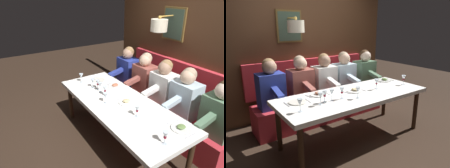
{
  "view_description": "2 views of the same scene",
  "coord_description": "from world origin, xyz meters",
  "views": [
    {
      "loc": [
        -1.49,
        -2.12,
        2.22
      ],
      "look_at": [
        0.05,
        0.26,
        0.92
      ],
      "focal_mm": 32.46,
      "sensor_mm": 36.0,
      "label": 1
    },
    {
      "loc": [
        -2.28,
        1.92,
        1.73
      ],
      "look_at": [
        0.05,
        0.26,
        0.92
      ],
      "focal_mm": 33.75,
      "sensor_mm": 36.0,
      "label": 2
    }
  ],
  "objects": [
    {
      "name": "wine_glass_2",
      "position": [
        -0.1,
        -1.0,
        0.86
      ],
      "size": [
        0.07,
        0.07,
        0.16
      ],
      "color": "silver",
      "rests_on": "dining_table"
    },
    {
      "name": "wine_glass_0",
      "position": [
        -0.18,
        0.08,
        0.86
      ],
      "size": [
        0.07,
        0.07,
        0.16
      ],
      "color": "silver",
      "rests_on": "dining_table"
    },
    {
      "name": "banquette_bench",
      "position": [
        0.89,
        0.0,
        0.23
      ],
      "size": [
        0.52,
        2.51,
        0.45
      ],
      "primitive_type": "cube",
      "color": "red",
      "rests_on": "ground_plane"
    },
    {
      "name": "wine_glass_7",
      "position": [
        -0.02,
        -0.44,
        0.86
      ],
      "size": [
        0.07,
        0.07,
        0.16
      ],
      "color": "silver",
      "rests_on": "dining_table"
    },
    {
      "name": "diner_near",
      "position": [
        0.88,
        -0.47,
        0.82
      ],
      "size": [
        0.6,
        0.4,
        0.79
      ],
      "color": "silver",
      "rests_on": "banquette_bench"
    },
    {
      "name": "place_setting_1",
      "position": [
        0.14,
        0.85,
        0.75
      ],
      "size": [
        0.24,
        0.31,
        0.01
      ],
      "color": "silver",
      "rests_on": "dining_table"
    },
    {
      "name": "wine_glass_4",
      "position": [
        -0.05,
        0.54,
        0.86
      ],
      "size": [
        0.07,
        0.07,
        0.16
      ],
      "color": "silver",
      "rests_on": "dining_table"
    },
    {
      "name": "diner_middle",
      "position": [
        0.88,
        -0.03,
        0.82
      ],
      "size": [
        0.6,
        0.4,
        0.79
      ],
      "color": "white",
      "rests_on": "banquette_bench"
    },
    {
      "name": "wine_glass_1",
      "position": [
        -0.06,
        0.44,
        0.86
      ],
      "size": [
        0.07,
        0.07,
        0.16
      ],
      "color": "silver",
      "rests_on": "dining_table"
    },
    {
      "name": "ground_plane",
      "position": [
        0.0,
        0.0,
        0.0
      ],
      "size": [
        12.0,
        12.0,
        0.0
      ],
      "primitive_type": "plane",
      "color": "#332319"
    },
    {
      "name": "dining_table",
      "position": [
        0.0,
        0.0,
        0.67
      ],
      "size": [
        0.9,
        2.31,
        0.74
      ],
      "color": "white",
      "rests_on": "ground_plane"
    },
    {
      "name": "place_setting_0",
      "position": [
        0.25,
        -0.93,
        0.75
      ],
      "size": [
        0.24,
        0.32,
        0.05
      ],
      "color": "silver",
      "rests_on": "dining_table"
    },
    {
      "name": "diner_farthest",
      "position": [
        0.88,
        0.95,
        0.82
      ],
      "size": [
        0.6,
        0.4,
        0.79
      ],
      "color": "#283893",
      "rests_on": "banquette_bench"
    },
    {
      "name": "wine_glass_6",
      "position": [
        -0.07,
        0.28,
        0.86
      ],
      "size": [
        0.07,
        0.07,
        0.16
      ],
      "color": "silver",
      "rests_on": "dining_table"
    },
    {
      "name": "wine_glass_3",
      "position": [
        -0.09,
        0.63,
        0.86
      ],
      "size": [
        0.07,
        0.07,
        0.16
      ],
      "color": "silver",
      "rests_on": "dining_table"
    },
    {
      "name": "back_wall_panel",
      "position": [
        1.46,
        0.01,
        1.37
      ],
      "size": [
        0.59,
        3.71,
        2.9
      ],
      "color": "#51331E",
      "rests_on": "ground_plane"
    },
    {
      "name": "diner_nearest",
      "position": [
        0.88,
        -1.01,
        0.82
      ],
      "size": [
        0.6,
        0.4,
        0.79
      ],
      "color": "#567A5B",
      "rests_on": "banquette_bench"
    },
    {
      "name": "place_setting_2",
      "position": [
        0.25,
        0.47,
        0.75
      ],
      "size": [
        0.24,
        0.32,
        0.05
      ],
      "color": "silver",
      "rests_on": "dining_table"
    },
    {
      "name": "wine_glass_5",
      "position": [
        -0.15,
        0.95,
        0.86
      ],
      "size": [
        0.07,
        0.07,
        0.16
      ],
      "color": "silver",
      "rests_on": "dining_table"
    },
    {
      "name": "place_setting_3",
      "position": [
        0.08,
        -0.07,
        0.75
      ],
      "size": [
        0.24,
        0.32,
        0.05
      ],
      "color": "white",
      "rests_on": "dining_table"
    },
    {
      "name": "diner_far",
      "position": [
        0.88,
        0.44,
        0.82
      ],
      "size": [
        0.6,
        0.4,
        0.79
      ],
      "color": "#934C42",
      "rests_on": "banquette_bench"
    }
  ]
}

